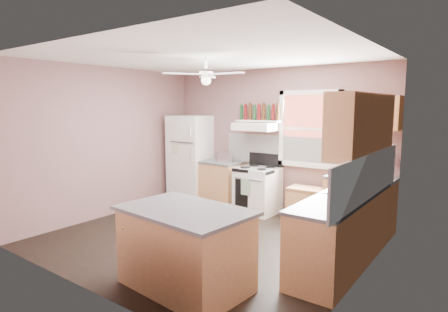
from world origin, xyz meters
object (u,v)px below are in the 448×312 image
Objects in this scene: island at (185,250)px; toaster at (226,158)px; refrigerator at (191,158)px; cart at (307,205)px; stove at (257,190)px.

toaster is at bearing 123.20° from island.
refrigerator is at bearing 161.24° from toaster.
island is at bearing -95.71° from cart.
cart is at bearing 0.51° from stove.
stove is at bearing 111.16° from island.
refrigerator is at bearing 135.03° from island.
cart is (1.01, -0.04, -0.12)m from stove.
toaster is 3.44m from island.
island is (0.88, -2.98, 0.00)m from stove.
island is at bearing -81.41° from toaster.
cart is at bearing -20.98° from toaster.
cart is 2.95m from island.
stove is (1.64, 0.02, -0.47)m from refrigerator.
stove is 0.63× the size of island.
island is at bearing -71.11° from stove.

